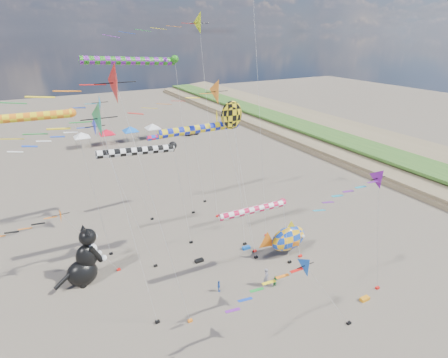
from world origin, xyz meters
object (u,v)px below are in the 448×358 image
Objects in this scene: child_blue at (219,286)px; fish_inflatable at (288,239)px; parked_car at (192,133)px; person_adult at (266,277)px; cat_inflatable at (83,256)px; child_green at (276,281)px.

fish_inflatable is at bearing -53.32° from child_blue.
child_blue is (-9.14, -1.60, -1.46)m from fish_inflatable.
parked_car is (19.13, 49.79, 0.01)m from child_blue.
person_adult is 53.28m from parked_car.
cat_inflatable is 17.35m from person_adult.
fish_inflatable is 5.62m from child_green.
person_adult is 1.61× the size of child_green.
cat_inflatable reaches higher than parked_car.
parked_car is at bearing 78.28° from fish_inflatable.
parked_car reaches higher than child_blue.
person_adult is at bearing -45.32° from cat_inflatable.
parked_car is (10.00, 48.19, -1.45)m from fish_inflatable.
child_green is 1.00× the size of child_blue.
cat_inflatable reaches higher than fish_inflatable.
child_blue is (-4.33, 1.39, -0.35)m from person_adult.
person_adult is at bearing 161.99° from parked_car.
cat_inflatable reaches higher than child_green.
cat_inflatable is 20.48m from fish_inflatable.
person_adult reaches higher than child_blue.
person_adult is at bearing 129.59° from child_green.
cat_inflatable is 4.92× the size of child_green.
person_adult reaches higher than child_green.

